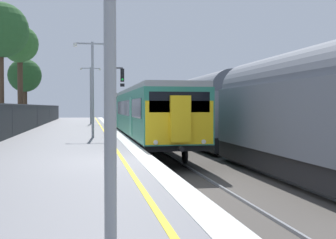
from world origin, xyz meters
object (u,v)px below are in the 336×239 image
at_px(commuter_train_at_platform, 130,111).
at_px(signal_gantry, 115,90).
at_px(platform_lamp_far, 91,90).
at_px(speed_limit_sign, 113,106).
at_px(background_tree_centre, 24,77).
at_px(background_tree_right, 19,46).
at_px(freight_train_adjacent_track, 184,109).
at_px(platform_lamp_mid, 93,80).

relative_size(commuter_train_at_platform, signal_gantry, 8.98).
bearing_deg(platform_lamp_far, speed_limit_sign, -83.82).
bearing_deg(commuter_train_at_platform, platform_lamp_far, 121.61).
height_order(signal_gantry, background_tree_centre, background_tree_centre).
bearing_deg(background_tree_right, background_tree_centre, 94.85).
height_order(freight_train_adjacent_track, signal_gantry, signal_gantry).
bearing_deg(background_tree_right, platform_lamp_far, 44.54).
bearing_deg(signal_gantry, platform_lamp_far, 101.40).
xyz_separation_m(signal_gantry, platform_lamp_far, (-1.79, 8.85, 0.28)).
relative_size(signal_gantry, platform_lamp_far, 0.86).
height_order(commuter_train_at_platform, background_tree_centre, background_tree_centre).
xyz_separation_m(commuter_train_at_platform, background_tree_centre, (-9.44, 5.98, 3.21)).
height_order(speed_limit_sign, platform_lamp_far, platform_lamp_far).
xyz_separation_m(commuter_train_at_platform, background_tree_right, (-8.91, -0.30, 5.25)).
bearing_deg(speed_limit_sign, platform_lamp_mid, -103.42).
distance_m(signal_gantry, platform_lamp_far, 9.04).
relative_size(platform_lamp_far, background_tree_right, 0.66).
distance_m(speed_limit_sign, background_tree_centre, 15.85).
xyz_separation_m(speed_limit_sign, background_tree_centre, (-7.60, 13.63, 2.75)).
distance_m(freight_train_adjacent_track, background_tree_right, 14.17).
distance_m(speed_limit_sign, platform_lamp_mid, 6.18).
relative_size(speed_limit_sign, platform_lamp_mid, 0.53).
relative_size(freight_train_adjacent_track, signal_gantry, 10.87).
xyz_separation_m(freight_train_adjacent_track, platform_lamp_mid, (-7.25, -10.25, 1.54)).
bearing_deg(freight_train_adjacent_track, signal_gantry, -176.78).
bearing_deg(background_tree_centre, commuter_train_at_platform, -32.35).
height_order(commuter_train_at_platform, platform_lamp_mid, platform_lamp_mid).
distance_m(commuter_train_at_platform, background_tree_centre, 11.63).
xyz_separation_m(platform_lamp_far, background_tree_centre, (-6.20, 0.70, 1.26)).
height_order(platform_lamp_far, background_tree_right, background_tree_right).
bearing_deg(platform_lamp_mid, freight_train_adjacent_track, 54.74).
bearing_deg(commuter_train_at_platform, platform_lamp_mid, -103.49).
distance_m(freight_train_adjacent_track, platform_lamp_mid, 12.65).
height_order(platform_lamp_far, background_tree_centre, background_tree_centre).
xyz_separation_m(commuter_train_at_platform, freight_train_adjacent_track, (4.00, -3.27, 0.23)).
bearing_deg(speed_limit_sign, freight_train_adjacent_track, 36.84).
height_order(speed_limit_sign, background_tree_centre, background_tree_centre).
bearing_deg(background_tree_right, speed_limit_sign, -46.17).
xyz_separation_m(signal_gantry, background_tree_centre, (-7.98, 9.56, 1.55)).
distance_m(freight_train_adjacent_track, background_tree_centre, 16.59).
bearing_deg(signal_gantry, platform_lamp_mid, -100.17).
bearing_deg(freight_train_adjacent_track, platform_lamp_mid, -125.26).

